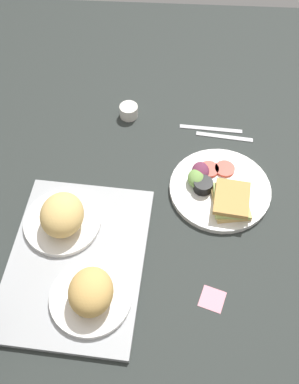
# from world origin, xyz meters

# --- Properties ---
(ground_plane) EXTENTS (1.90, 1.50, 0.03)m
(ground_plane) POSITION_xyz_m (0.00, 0.00, -0.01)
(ground_plane) COLOR #282D2B
(serving_tray) EXTENTS (0.47, 0.36, 0.02)m
(serving_tray) POSITION_xyz_m (-0.18, 0.20, 0.01)
(serving_tray) COLOR #9EA0A3
(serving_tray) RESTS_ON ground_plane
(bread_plate_near) EXTENTS (0.19, 0.19, 0.09)m
(bread_plate_near) POSITION_xyz_m (-0.28, 0.14, 0.05)
(bread_plate_near) COLOR white
(bread_plate_near) RESTS_ON serving_tray
(bread_plate_far) EXTENTS (0.20, 0.20, 0.10)m
(bread_plate_far) POSITION_xyz_m (-0.08, 0.24, 0.06)
(bread_plate_far) COLOR white
(bread_plate_far) RESTS_ON serving_tray
(plate_with_salad) EXTENTS (0.28, 0.28, 0.05)m
(plate_with_salad) POSITION_xyz_m (0.06, -0.16, 0.02)
(plate_with_salad) COLOR white
(plate_with_salad) RESTS_ON ground_plane
(espresso_cup) EXTENTS (0.06, 0.06, 0.04)m
(espresso_cup) POSITION_xyz_m (0.34, 0.11, 0.02)
(espresso_cup) COLOR silver
(espresso_cup) RESTS_ON ground_plane
(fork) EXTENTS (0.03, 0.17, 0.01)m
(fork) POSITION_xyz_m (0.26, -0.18, 0.00)
(fork) COLOR #B7B7BC
(fork) RESTS_ON ground_plane
(knife) EXTENTS (0.03, 0.19, 0.01)m
(knife) POSITION_xyz_m (0.29, -0.14, 0.00)
(knife) COLOR #B7B7BC
(knife) RESTS_ON ground_plane
(sticky_note) EXTENTS (0.07, 0.07, 0.00)m
(sticky_note) POSITION_xyz_m (-0.25, -0.14, 0.00)
(sticky_note) COLOR pink
(sticky_note) RESTS_ON ground_plane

